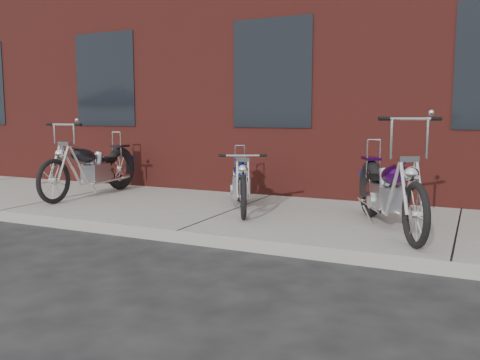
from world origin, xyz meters
The scene contains 6 objects.
ground centered at (0.00, 0.00, 0.00)m, with size 120.00×120.00×0.00m, color black.
sidewalk centered at (0.00, 1.50, 0.07)m, with size 22.00×3.00×0.15m, color gray.
building_brick centered at (0.00, 8.00, 4.00)m, with size 22.00×10.00×8.00m, color maroon.
chopper_purple centered at (2.23, 1.18, 0.58)m, with size 1.16×2.19×1.34m.
chopper_blue centered at (0.09, 1.60, 0.52)m, with size 1.02×1.87×0.89m.
chopper_third centered at (-2.74, 1.69, 0.59)m, with size 0.59×2.43×1.23m.
Camera 1 is at (3.17, -5.00, 1.50)m, focal length 38.00 mm.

